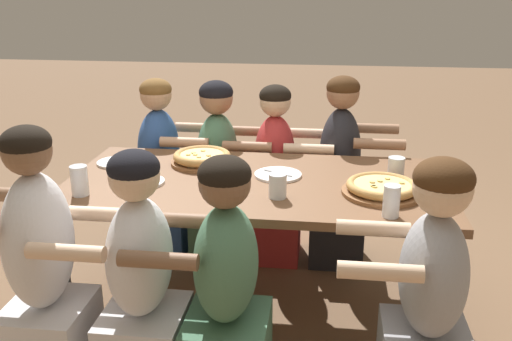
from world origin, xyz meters
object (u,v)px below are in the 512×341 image
at_px(diner_far_center, 275,182).
at_px(drinking_glass_e, 391,203).
at_px(pizza_board_main, 382,188).
at_px(diner_far_midright, 339,180).
at_px(diner_far_left, 161,175).
at_px(diner_far_midleft, 219,177).
at_px(drinking_glass_b, 228,177).
at_px(diner_near_left, 43,281).
at_px(empty_plate_c, 117,162).
at_px(empty_plate_b, 278,175).
at_px(pizza_board_second, 202,158).
at_px(diner_near_center, 226,301).
at_px(empty_plate_a, 143,182).
at_px(diner_near_right, 428,311).
at_px(drinking_glass_c, 278,186).
at_px(diner_near_midleft, 142,295).
at_px(drinking_glass_d, 396,168).
at_px(drinking_glass_a, 79,181).

bearing_deg(diner_far_center, drinking_glass_e, 28.58).
relative_size(pizza_board_main, diner_far_midright, 0.31).
distance_m(diner_far_left, diner_far_midleft, 0.36).
bearing_deg(drinking_glass_b, diner_near_left, -138.78).
xyz_separation_m(empty_plate_c, diner_far_left, (0.08, 0.51, -0.24)).
relative_size(empty_plate_b, drinking_glass_b, 2.20).
xyz_separation_m(empty_plate_b, diner_far_center, (-0.07, 0.60, -0.26)).
distance_m(drinking_glass_b, diner_far_midleft, 0.86).
height_order(empty_plate_b, diner_near_left, diner_near_left).
bearing_deg(pizza_board_second, diner_near_center, -72.62).
relative_size(diner_far_midleft, diner_far_center, 1.02).
bearing_deg(diner_far_center, empty_plate_c, -56.92).
xyz_separation_m(pizza_board_second, drinking_glass_b, (0.19, -0.33, 0.02)).
xyz_separation_m(empty_plate_a, diner_far_left, (-0.15, 0.78, -0.24)).
xyz_separation_m(diner_far_left, diner_near_right, (1.40, -1.36, 0.00)).
bearing_deg(empty_plate_c, drinking_glass_e, -21.41).
xyz_separation_m(diner_far_left, diner_far_midright, (1.09, 0.00, 0.02)).
height_order(diner_far_center, diner_far_midright, diner_far_midright).
relative_size(drinking_glass_b, drinking_glass_c, 0.96).
bearing_deg(pizza_board_second, diner_near_midleft, -93.37).
relative_size(drinking_glass_b, diner_far_center, 0.10).
bearing_deg(diner_near_center, diner_near_left, 90.00).
relative_size(drinking_glass_c, diner_far_left, 0.10).
bearing_deg(empty_plate_c, pizza_board_main, -11.85).
xyz_separation_m(empty_plate_b, diner_near_left, (-0.86, -0.76, -0.22)).
xyz_separation_m(empty_plate_b, diner_far_midright, (0.32, 0.60, -0.23)).
height_order(empty_plate_b, empty_plate_c, same).
relative_size(drinking_glass_d, diner_near_right, 0.10).
bearing_deg(empty_plate_b, empty_plate_a, -163.63).
distance_m(drinking_glass_a, diner_far_midright, 1.54).
bearing_deg(drinking_glass_c, empty_plate_c, 156.82).
xyz_separation_m(empty_plate_c, drinking_glass_a, (0.00, -0.46, 0.06)).
xyz_separation_m(pizza_board_main, drinking_glass_d, (0.08, 0.23, 0.02)).
distance_m(drinking_glass_b, drinking_glass_e, 0.76).
bearing_deg(diner_near_center, diner_far_midright, -18.17).
height_order(empty_plate_b, diner_near_center, diner_near_center).
height_order(empty_plate_b, diner_far_center, diner_far_center).
distance_m(pizza_board_main, empty_plate_c, 1.37).
height_order(diner_far_midleft, diner_far_center, diner_far_midleft).
height_order(empty_plate_c, diner_near_left, diner_near_left).
relative_size(pizza_board_main, diner_far_center, 0.33).
height_order(drinking_glass_b, drinking_glass_d, same).
distance_m(drinking_glass_a, diner_near_center, 0.88).
height_order(drinking_glass_a, diner_near_right, diner_near_right).
bearing_deg(diner_near_left, drinking_glass_e, -76.97).
height_order(diner_near_center, diner_near_right, diner_near_right).
relative_size(drinking_glass_d, diner_far_midright, 0.09).
xyz_separation_m(drinking_glass_a, diner_far_left, (0.07, 0.97, -0.31)).
bearing_deg(empty_plate_a, diner_near_left, -112.53).
bearing_deg(pizza_board_second, diner_near_right, -40.95).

